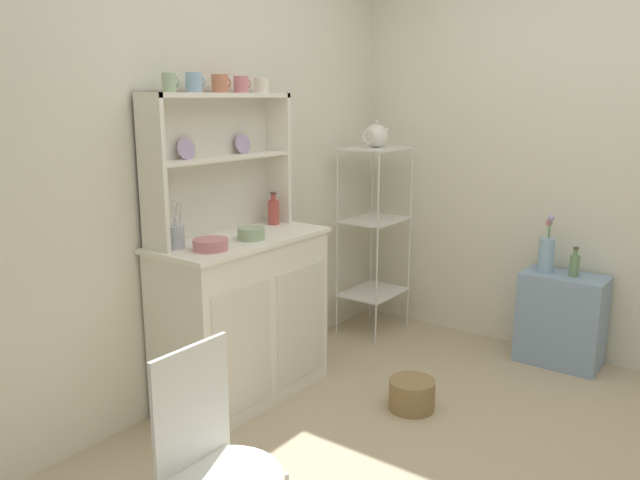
# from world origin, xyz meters

# --- Properties ---
(wall_back) EXTENTS (3.84, 0.05, 2.50)m
(wall_back) POSITION_xyz_m (0.00, 1.62, 1.25)
(wall_back) COLOR silver
(wall_back) RESTS_ON ground
(wall_right) EXTENTS (0.05, 3.84, 2.50)m
(wall_right) POSITION_xyz_m (1.62, 0.00, 1.25)
(wall_right) COLOR silver
(wall_right) RESTS_ON ground
(hutch_cabinet) EXTENTS (0.98, 0.45, 0.89)m
(hutch_cabinet) POSITION_xyz_m (-0.03, 1.37, 0.46)
(hutch_cabinet) COLOR white
(hutch_cabinet) RESTS_ON ground
(hutch_shelf_unit) EXTENTS (0.91, 0.18, 0.73)m
(hutch_shelf_unit) POSITION_xyz_m (-0.03, 1.53, 1.31)
(hutch_shelf_unit) COLOR silver
(hutch_shelf_unit) RESTS_ON hutch_cabinet
(bakers_rack) EXTENTS (0.45, 0.33, 1.27)m
(bakers_rack) POSITION_xyz_m (1.24, 1.34, 0.78)
(bakers_rack) COLOR silver
(bakers_rack) RESTS_ON ground
(side_shelf_blue) EXTENTS (0.28, 0.48, 0.56)m
(side_shelf_blue) POSITION_xyz_m (1.44, 0.13, 0.28)
(side_shelf_blue) COLOR #849EBC
(side_shelf_blue) RESTS_ON ground
(wire_chair) EXTENTS (0.36, 0.36, 0.85)m
(wire_chair) POSITION_xyz_m (-1.12, 0.47, 0.52)
(wire_chair) COLOR white
(wire_chair) RESTS_ON ground
(floor_basket) EXTENTS (0.24, 0.24, 0.16)m
(floor_basket) POSITION_xyz_m (0.39, 0.57, 0.08)
(floor_basket) COLOR #93754C
(floor_basket) RESTS_ON ground
(cup_sage_0) EXTENTS (0.08, 0.06, 0.09)m
(cup_sage_0) POSITION_xyz_m (-0.34, 1.49, 1.66)
(cup_sage_0) COLOR #9EB78E
(cup_sage_0) RESTS_ON hutch_shelf_unit
(cup_sky_1) EXTENTS (0.09, 0.08, 0.09)m
(cup_sky_1) POSITION_xyz_m (-0.19, 1.49, 1.66)
(cup_sky_1) COLOR #8EB2D1
(cup_sky_1) RESTS_ON hutch_shelf_unit
(cup_terracotta_2) EXTENTS (0.10, 0.08, 0.09)m
(cup_terracotta_2) POSITION_xyz_m (-0.02, 1.49, 1.66)
(cup_terracotta_2) COLOR #C67556
(cup_terracotta_2) RESTS_ON hutch_shelf_unit
(cup_rose_3) EXTENTS (0.09, 0.08, 0.08)m
(cup_rose_3) POSITION_xyz_m (0.14, 1.49, 1.66)
(cup_rose_3) COLOR #D17A84
(cup_rose_3) RESTS_ON hutch_shelf_unit
(cup_cream_4) EXTENTS (0.10, 0.08, 0.08)m
(cup_cream_4) POSITION_xyz_m (0.30, 1.49, 1.65)
(cup_cream_4) COLOR silver
(cup_cream_4) RESTS_ON hutch_shelf_unit
(bowl_mixing_large) EXTENTS (0.17, 0.17, 0.05)m
(bowl_mixing_large) POSITION_xyz_m (-0.31, 1.29, 0.91)
(bowl_mixing_large) COLOR #D17A84
(bowl_mixing_large) RESTS_ON hutch_cabinet
(bowl_floral_medium) EXTENTS (0.14, 0.14, 0.06)m
(bowl_floral_medium) POSITION_xyz_m (-0.03, 1.29, 0.92)
(bowl_floral_medium) COLOR #9EB78E
(bowl_floral_medium) RESTS_ON hutch_cabinet
(jam_bottle) EXTENTS (0.06, 0.06, 0.18)m
(jam_bottle) POSITION_xyz_m (0.33, 1.45, 0.96)
(jam_bottle) COLOR #B74C47
(jam_bottle) RESTS_ON hutch_cabinet
(utensil_jar) EXTENTS (0.08, 0.08, 0.24)m
(utensil_jar) POSITION_xyz_m (-0.39, 1.45, 0.95)
(utensil_jar) COLOR #B2B7C6
(utensil_jar) RESTS_ON hutch_cabinet
(porcelain_teapot) EXTENTS (0.24, 0.15, 0.17)m
(porcelain_teapot) POSITION_xyz_m (1.24, 1.34, 1.35)
(porcelain_teapot) COLOR white
(porcelain_teapot) RESTS_ON bakers_rack
(flower_vase) EXTENTS (0.09, 0.09, 0.36)m
(flower_vase) POSITION_xyz_m (1.44, 0.25, 0.68)
(flower_vase) COLOR #8EB2D1
(flower_vase) RESTS_ON side_shelf_blue
(oil_bottle) EXTENTS (0.06, 0.06, 0.18)m
(oil_bottle) POSITION_xyz_m (1.44, 0.08, 0.63)
(oil_bottle) COLOR #6B8C60
(oil_bottle) RESTS_ON side_shelf_blue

